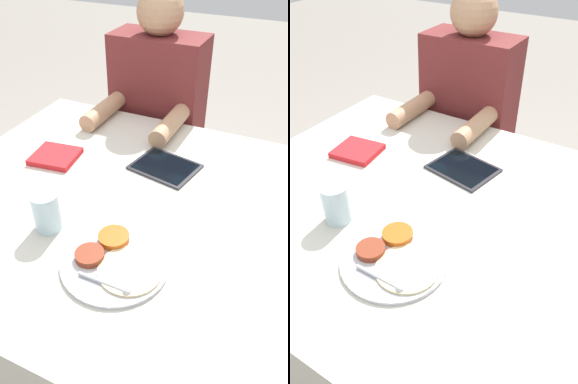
% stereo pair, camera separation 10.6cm
% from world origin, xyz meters
% --- Properties ---
extents(ground_plane, '(12.00, 12.00, 0.00)m').
position_xyz_m(ground_plane, '(0.00, 0.00, 0.00)').
color(ground_plane, gray).
extents(dining_table, '(1.23, 1.08, 0.77)m').
position_xyz_m(dining_table, '(0.00, 0.00, 0.38)').
color(dining_table, beige).
rests_on(dining_table, ground_plane).
extents(thali_tray, '(0.27, 0.27, 0.03)m').
position_xyz_m(thali_tray, '(0.09, -0.23, 0.78)').
color(thali_tray, '#B7BABF').
rests_on(thali_tray, dining_table).
extents(red_notebook, '(0.17, 0.16, 0.02)m').
position_xyz_m(red_notebook, '(-0.33, 0.11, 0.78)').
color(red_notebook, silver).
rests_on(red_notebook, dining_table).
extents(tablet_device, '(0.24, 0.20, 0.01)m').
position_xyz_m(tablet_device, '(0.04, 0.21, 0.77)').
color(tablet_device, '#28282D').
rests_on(tablet_device, dining_table).
extents(person_diner, '(0.40, 0.47, 1.24)m').
position_xyz_m(person_diner, '(-0.18, 0.67, 0.59)').
color(person_diner, black).
rests_on(person_diner, ground_plane).
extents(drinking_glass, '(0.08, 0.08, 0.11)m').
position_xyz_m(drinking_glass, '(-0.14, -0.19, 0.82)').
color(drinking_glass, silver).
rests_on(drinking_glass, dining_table).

